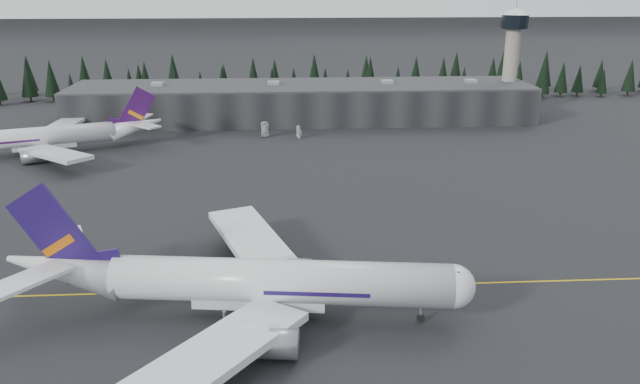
{
  "coord_description": "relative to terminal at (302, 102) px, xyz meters",
  "views": [
    {
      "loc": [
        -6.81,
        -93.33,
        48.4
      ],
      "look_at": [
        0.0,
        20.0,
        9.0
      ],
      "focal_mm": 35.0,
      "sensor_mm": 36.0,
      "label": 1
    }
  ],
  "objects": [
    {
      "name": "ground",
      "position": [
        0.0,
        -125.0,
        -6.3
      ],
      "size": [
        1400.0,
        1400.0,
        0.0
      ],
      "primitive_type": "plane",
      "color": "black",
      "rests_on": "ground"
    },
    {
      "name": "taxiline",
      "position": [
        0.0,
        -127.0,
        -6.29
      ],
      "size": [
        400.0,
        0.4,
        0.02
      ],
      "primitive_type": "cube",
      "color": "gold",
      "rests_on": "ground"
    },
    {
      "name": "terminal",
      "position": [
        0.0,
        0.0,
        0.0
      ],
      "size": [
        160.0,
        30.0,
        12.6
      ],
      "color": "black",
      "rests_on": "ground"
    },
    {
      "name": "control_tower",
      "position": [
        75.0,
        3.0,
        17.11
      ],
      "size": [
        10.0,
        10.0,
        37.7
      ],
      "color": "gray",
      "rests_on": "ground"
    },
    {
      "name": "treeline",
      "position": [
        0.0,
        37.0,
        1.2
      ],
      "size": [
        360.0,
        20.0,
        15.0
      ],
      "primitive_type": "cube",
      "color": "black",
      "rests_on": "ground"
    },
    {
      "name": "mountain_ridge",
      "position": [
        0.0,
        875.0,
        -6.3
      ],
      "size": [
        4400.0,
        900.0,
        420.0
      ],
      "primitive_type": null,
      "color": "white",
      "rests_on": "ground"
    },
    {
      "name": "jet_main",
      "position": [
        -13.67,
        -135.19,
        -0.5
      ],
      "size": [
        69.82,
        64.11,
        20.57
      ],
      "rotation": [
        0.0,
        0.0,
        -0.12
      ],
      "color": "silver",
      "rests_on": "ground"
    },
    {
      "name": "jet_parked",
      "position": [
        -72.61,
        -40.56,
        -1.25
      ],
      "size": [
        59.29,
        53.42,
        17.91
      ],
      "rotation": [
        0.0,
        0.0,
        3.46
      ],
      "color": "silver",
      "rests_on": "ground"
    },
    {
      "name": "gse_vehicle_a",
      "position": [
        -12.72,
        -24.82,
        -5.59
      ],
      "size": [
        2.72,
        5.25,
        1.41
      ],
      "primitive_type": "imported",
      "rotation": [
        0.0,
        0.0,
        0.07
      ],
      "color": "silver",
      "rests_on": "ground"
    },
    {
      "name": "gse_vehicle_b",
      "position": [
        -1.86,
        -27.18,
        -5.59
      ],
      "size": [
        4.49,
        3.24,
        1.42
      ],
      "primitive_type": "imported",
      "rotation": [
        0.0,
        0.0,
        -1.15
      ],
      "color": "silver",
      "rests_on": "ground"
    }
  ]
}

